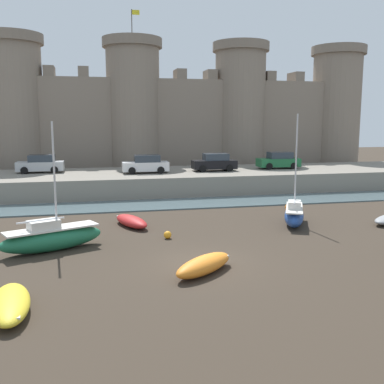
# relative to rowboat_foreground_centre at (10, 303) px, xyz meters

# --- Properties ---
(ground_plane) EXTENTS (160.00, 160.00, 0.00)m
(ground_plane) POSITION_rel_rowboat_foreground_centre_xyz_m (7.64, 3.80, -0.34)
(ground_plane) COLOR #382D23
(water_channel) EXTENTS (80.00, 4.50, 0.10)m
(water_channel) POSITION_rel_rowboat_foreground_centre_xyz_m (7.64, 18.34, -0.29)
(water_channel) COLOR slate
(water_channel) RESTS_ON ground
(quay_road) EXTENTS (61.61, 10.00, 1.77)m
(quay_road) POSITION_rel_rowboat_foreground_centre_xyz_m (7.64, 25.59, 0.54)
(quay_road) COLOR gray
(quay_road) RESTS_ON ground
(castle) EXTENTS (56.09, 6.48, 18.26)m
(castle) POSITION_rel_rowboat_foreground_centre_xyz_m (7.64, 35.43, 6.59)
(castle) COLOR gray
(castle) RESTS_ON ground
(rowboat_foreground_centre) EXTENTS (1.73, 3.79, 0.66)m
(rowboat_foreground_centre) POSITION_rel_rowboat_foreground_centre_xyz_m (0.00, 0.00, 0.00)
(rowboat_foreground_centre) COLOR yellow
(rowboat_foreground_centre) RESTS_ON ground
(rowboat_foreground_left) EXTENTS (2.33, 3.68, 0.65)m
(rowboat_foreground_left) POSITION_rel_rowboat_foreground_centre_xyz_m (5.12, 11.75, -0.00)
(rowboat_foreground_left) COLOR red
(rowboat_foreground_left) RESTS_ON ground
(sailboat_midflat_right) EXTENTS (5.30, 3.36, 6.40)m
(sailboat_midflat_right) POSITION_rel_rowboat_foreground_centre_xyz_m (0.79, 7.37, 0.33)
(sailboat_midflat_right) COLOR #1E6B47
(sailboat_midflat_right) RESTS_ON ground
(rowboat_midflat_centre) EXTENTS (3.39, 3.08, 0.75)m
(rowboat_midflat_centre) POSITION_rel_rowboat_foreground_centre_xyz_m (7.35, 2.41, 0.05)
(rowboat_midflat_centre) COLOR orange
(rowboat_midflat_centre) RESTS_ON ground
(sailboat_near_channel_left) EXTENTS (2.93, 4.42, 6.85)m
(sailboat_near_channel_left) POSITION_rel_rowboat_foreground_centre_xyz_m (15.06, 9.96, 0.32)
(sailboat_near_channel_left) COLOR #234793
(sailboat_near_channel_left) RESTS_ON ground
(mooring_buoy_near_channel) EXTENTS (0.47, 0.47, 0.47)m
(mooring_buoy_near_channel) POSITION_rel_rowboat_foreground_centre_xyz_m (16.66, 14.28, -0.11)
(mooring_buoy_near_channel) COLOR orange
(mooring_buoy_near_channel) RESTS_ON ground
(mooring_buoy_near_shore) EXTENTS (0.42, 0.42, 0.42)m
(mooring_buoy_near_shore) POSITION_rel_rowboat_foreground_centre_xyz_m (6.80, 8.38, -0.13)
(mooring_buoy_near_shore) COLOR orange
(mooring_buoy_near_shore) RESTS_ON ground
(car_quay_west) EXTENTS (4.12, 1.92, 1.62)m
(car_quay_west) POSITION_rel_rowboat_foreground_centre_xyz_m (7.63, 24.75, 2.21)
(car_quay_west) COLOR silver
(car_quay_west) RESTS_ON quay_road
(car_quay_east) EXTENTS (4.12, 1.92, 1.62)m
(car_quay_east) POSITION_rel_rowboat_foreground_centre_xyz_m (-1.61, 27.14, 2.21)
(car_quay_east) COLOR #B2B5B7
(car_quay_east) RESTS_ON quay_road
(car_quay_centre_east) EXTENTS (4.12, 1.92, 1.62)m
(car_quay_centre_east) POSITION_rel_rowboat_foreground_centre_xyz_m (20.87, 25.75, 2.21)
(car_quay_centre_east) COLOR #1E6638
(car_quay_centre_east) RESTS_ON quay_road
(car_quay_centre_west) EXTENTS (4.12, 1.92, 1.62)m
(car_quay_centre_west) POSITION_rel_rowboat_foreground_centre_xyz_m (14.14, 25.10, 2.21)
(car_quay_centre_west) COLOR black
(car_quay_centre_west) RESTS_ON quay_road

